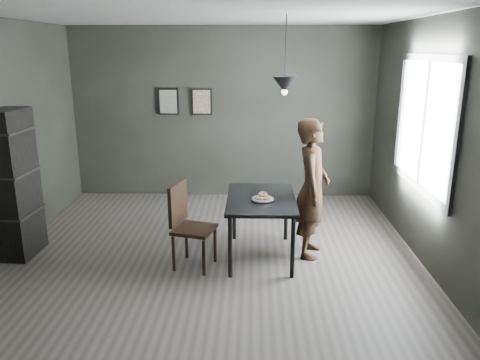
{
  "coord_description": "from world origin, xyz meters",
  "views": [
    {
      "loc": [
        0.51,
        -5.24,
        2.44
      ],
      "look_at": [
        0.35,
        0.05,
        0.95
      ],
      "focal_mm": 35.0,
      "sensor_mm": 36.0,
      "label": 1
    }
  ],
  "objects_px": {
    "cafe_table": "(261,204)",
    "woman": "(312,189)",
    "shelf_unit": "(15,184)",
    "white_plate": "(263,199)",
    "pendant_lamp": "(285,85)",
    "wood_chair": "(187,220)"
  },
  "relations": [
    {
      "from": "cafe_table",
      "to": "woman",
      "type": "bearing_deg",
      "value": 8.98
    },
    {
      "from": "shelf_unit",
      "to": "white_plate",
      "type": "bearing_deg",
      "value": 0.65
    },
    {
      "from": "woman",
      "to": "pendant_lamp",
      "type": "height_order",
      "value": "pendant_lamp"
    },
    {
      "from": "wood_chair",
      "to": "shelf_unit",
      "type": "bearing_deg",
      "value": -171.92
    },
    {
      "from": "white_plate",
      "to": "woman",
      "type": "relative_size",
      "value": 0.14
    },
    {
      "from": "cafe_table",
      "to": "shelf_unit",
      "type": "distance_m",
      "value": 2.93
    },
    {
      "from": "shelf_unit",
      "to": "pendant_lamp",
      "type": "bearing_deg",
      "value": 4.11
    },
    {
      "from": "wood_chair",
      "to": "shelf_unit",
      "type": "relative_size",
      "value": 0.55
    },
    {
      "from": "cafe_table",
      "to": "woman",
      "type": "distance_m",
      "value": 0.63
    },
    {
      "from": "white_plate",
      "to": "woman",
      "type": "height_order",
      "value": "woman"
    },
    {
      "from": "wood_chair",
      "to": "shelf_unit",
      "type": "xyz_separation_m",
      "value": [
        -2.07,
        0.27,
        0.33
      ]
    },
    {
      "from": "cafe_table",
      "to": "pendant_lamp",
      "type": "relative_size",
      "value": 1.39
    },
    {
      "from": "cafe_table",
      "to": "wood_chair",
      "type": "xyz_separation_m",
      "value": [
        -0.85,
        -0.27,
        -0.11
      ]
    },
    {
      "from": "cafe_table",
      "to": "wood_chair",
      "type": "height_order",
      "value": "wood_chair"
    },
    {
      "from": "cafe_table",
      "to": "pendant_lamp",
      "type": "xyz_separation_m",
      "value": [
        0.25,
        0.1,
        1.38
      ]
    },
    {
      "from": "wood_chair",
      "to": "pendant_lamp",
      "type": "distance_m",
      "value": 1.89
    },
    {
      "from": "white_plate",
      "to": "shelf_unit",
      "type": "bearing_deg",
      "value": 178.29
    },
    {
      "from": "woman",
      "to": "pendant_lamp",
      "type": "xyz_separation_m",
      "value": [
        -0.35,
        0.0,
        1.21
      ]
    },
    {
      "from": "woman",
      "to": "shelf_unit",
      "type": "distance_m",
      "value": 3.53
    },
    {
      "from": "white_plate",
      "to": "wood_chair",
      "type": "distance_m",
      "value": 0.9
    },
    {
      "from": "cafe_table",
      "to": "pendant_lamp",
      "type": "distance_m",
      "value": 1.41
    },
    {
      "from": "cafe_table",
      "to": "woman",
      "type": "height_order",
      "value": "woman"
    }
  ]
}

